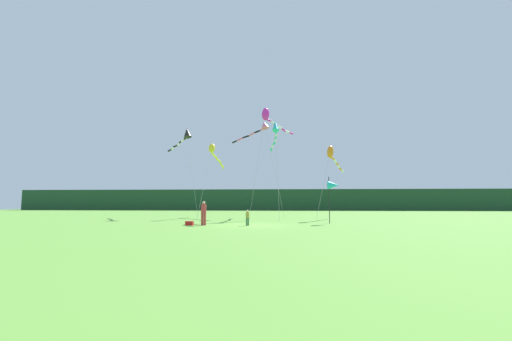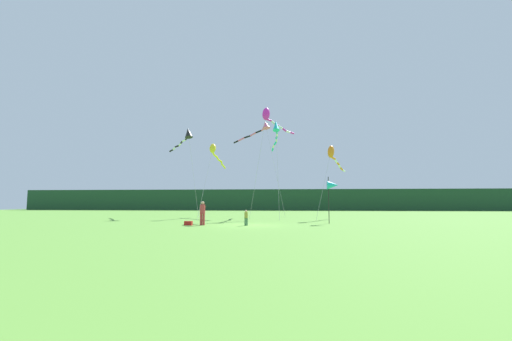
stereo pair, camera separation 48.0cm
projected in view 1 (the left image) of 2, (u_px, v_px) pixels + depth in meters
The scene contains 12 objects.
ground_plane at pixel (250, 225), 24.31m from camera, with size 120.00×120.00×0.00m, color #5B9338.
distant_treeline at pixel (270, 200), 69.18m from camera, with size 108.00×3.87×4.32m, color #1E4228.
person_adult at pixel (204, 212), 24.38m from camera, with size 0.39×0.39×1.77m.
person_child at pixel (247, 217), 23.99m from camera, with size 0.25×0.25×1.14m.
cooler_box at pixel (189, 223), 24.23m from camera, with size 0.56×0.38×0.31m, color red.
banner_flag_pole at pixel (333, 186), 26.62m from camera, with size 0.90×0.70×3.76m.
kite_cyan at pixel (275, 130), 36.27m from camera, with size 1.19×9.99×10.66m.
kite_black at pixel (186, 135), 38.48m from camera, with size 5.34×5.19×10.44m.
kite_magenta at pixel (268, 117), 35.13m from camera, with size 4.65×4.75×11.77m.
kite_rainbow at pixel (261, 127), 40.29m from camera, with size 6.88×6.19×11.62m.
kite_yellow at pixel (214, 152), 37.25m from camera, with size 0.96×9.76×8.34m.
kite_orange at pixel (332, 155), 33.75m from camera, with size 4.01×7.35×7.56m.
Camera 1 is at (2.33, -24.48, 1.73)m, focal length 23.06 mm.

